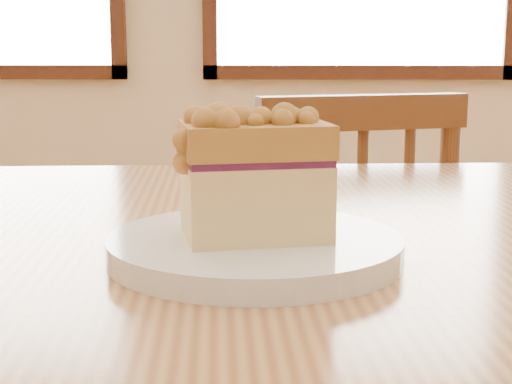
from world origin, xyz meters
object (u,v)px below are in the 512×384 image
cafe_chair_main (329,316)px  plate (255,249)px  cake_slice (254,169)px  cafe_table_main (366,337)px

cafe_chair_main → plate: size_ratio=3.72×
plate → cake_slice: (-0.00, 0.00, 0.06)m
cafe_table_main → cafe_chair_main: size_ratio=1.46×
cafe_table_main → cake_slice: 0.22m
cafe_chair_main → cafe_table_main: bearing=71.5°
cafe_table_main → cake_slice: size_ratio=9.90×
cafe_table_main → plate: plate is taller
cafe_chair_main → cake_slice: cake_slice is taller
plate → cafe_table_main: bearing=46.3°
cake_slice → cafe_table_main: bearing=32.8°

